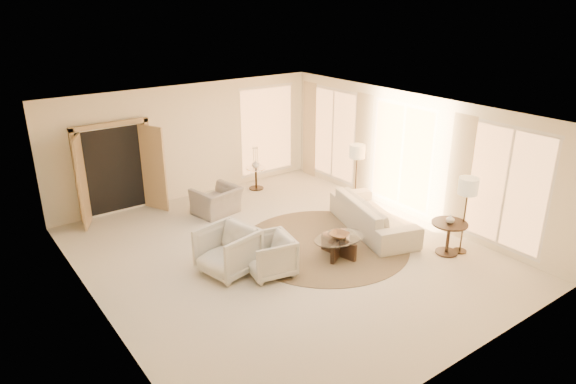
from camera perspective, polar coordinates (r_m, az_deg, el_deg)
room at (r=9.59m, az=-0.52°, el=0.46°), size 7.04×8.04×2.83m
windows_right at (r=11.91m, az=12.84°, el=3.82°), size 0.10×6.40×2.40m
window_back_corner at (r=13.96m, az=-2.32°, el=6.85°), size 1.70×0.10×2.40m
curtains_right at (r=12.46m, az=9.58°, el=4.59°), size 0.06×5.20×2.60m
french_doors at (r=12.18m, az=-18.56°, el=2.22°), size 1.95×0.66×2.16m
area_rug at (r=10.58m, az=4.04°, el=-5.78°), size 3.97×3.97×0.01m
sofa at (r=11.17m, az=9.44°, el=-2.52°), size 1.63×2.62×0.71m
armchair_left at (r=9.41m, az=-6.72°, el=-6.27°), size 1.04×1.08×0.95m
armchair_right at (r=9.32m, az=-2.06°, el=-6.86°), size 0.89×0.93×0.82m
accent_chair at (r=11.94m, az=-7.95°, el=-0.49°), size 1.08×0.82×0.85m
coffee_table at (r=10.05m, az=5.65°, el=-5.79°), size 1.41×1.41×0.40m
end_table at (r=10.49m, az=17.43°, el=-4.31°), size 0.70×0.70×0.66m
side_table at (r=13.42m, az=-3.57°, el=1.77°), size 0.50×0.50×0.58m
floor_lamp_near at (r=12.14m, az=7.69°, el=4.19°), size 0.37×0.37×1.52m
floor_lamp_far at (r=10.31m, az=19.36°, el=0.25°), size 0.38×0.38×1.55m
bowl at (r=9.97m, az=5.69°, el=-4.80°), size 0.47×0.47×0.09m
end_vase at (r=10.37m, az=17.60°, el=-2.87°), size 0.21×0.21×0.17m
side_vase at (r=13.31m, az=-3.61°, el=3.14°), size 0.27×0.27×0.22m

